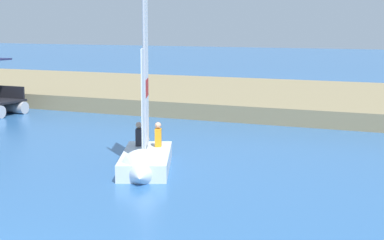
% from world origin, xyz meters
% --- Properties ---
extents(shore_bank, '(80.00, 13.57, 0.76)m').
position_xyz_m(shore_bank, '(0.00, 25.37, 0.38)').
color(shore_bank, '#897A56').
rests_on(shore_bank, ground).
extents(sailboat, '(2.86, 4.27, 6.40)m').
position_xyz_m(sailboat, '(-0.79, 8.75, 0.44)').
color(sailboat, silver).
rests_on(sailboat, ground).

